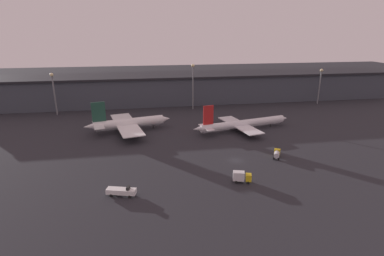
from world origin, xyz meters
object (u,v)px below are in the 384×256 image
object	(u,v)px
service_vehicle_1	(277,154)
service_vehicle_2	(122,191)
airplane_0	(128,123)
airplane_1	(242,124)
service_vehicle_0	(241,177)

from	to	relation	value
service_vehicle_1	service_vehicle_2	xyz separation A→B (m)	(-51.63, -16.49, -0.19)
service_vehicle_1	airplane_0	bearing A→B (deg)	81.53
airplane_0	airplane_1	bearing A→B (deg)	-20.89
airplane_0	airplane_1	distance (m)	50.01
service_vehicle_0	service_vehicle_2	size ratio (longest dim) A/B	0.69
service_vehicle_0	service_vehicle_2	xyz separation A→B (m)	(-33.83, -1.75, -0.48)
airplane_0	service_vehicle_1	distance (m)	64.14
airplane_1	service_vehicle_2	bearing A→B (deg)	-148.78
service_vehicle_2	service_vehicle_1	bearing A→B (deg)	34.03
airplane_1	service_vehicle_1	distance (m)	31.20
service_vehicle_0	service_vehicle_2	world-z (taller)	service_vehicle_0
airplane_1	service_vehicle_2	xyz separation A→B (m)	(-49.76, -47.60, -1.57)
airplane_1	airplane_0	bearing A→B (deg)	159.11
service_vehicle_2	airplane_1	bearing A→B (deg)	60.04
airplane_0	service_vehicle_0	distance (m)	62.86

